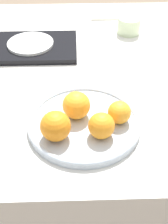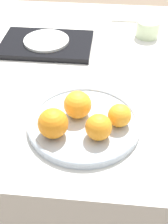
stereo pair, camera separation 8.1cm
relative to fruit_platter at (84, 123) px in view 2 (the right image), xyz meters
name	(u,v)px [view 2 (the right image)]	position (x,y,z in m)	size (l,w,h in m)	color
ground_plane	(121,194)	(0.15, 0.31, -0.75)	(12.00, 12.00, 0.00)	#7A6651
table	(128,143)	(0.15, 0.31, -0.38)	(1.38, 1.08, 0.74)	silver
fruit_platter	(84,123)	(0.00, 0.00, 0.00)	(0.30, 0.30, 0.02)	#B2BCC6
orange_0	(78,105)	(-0.02, 0.02, 0.04)	(0.07, 0.07, 0.07)	orange
orange_1	(99,127)	(0.04, -0.05, 0.04)	(0.07, 0.07, 0.07)	orange
orange_2	(53,123)	(-0.07, -0.06, 0.04)	(0.08, 0.08, 0.08)	orange
orange_3	(120,115)	(0.09, 0.00, 0.03)	(0.06, 0.06, 0.06)	orange
serving_tray	(47,44)	(-0.18, 0.42, 0.00)	(0.34, 0.22, 0.02)	black
side_plate	(46,41)	(-0.18, 0.42, 0.01)	(0.17, 0.17, 0.01)	silver
cup_1	(148,29)	(0.19, 0.54, 0.02)	(0.09, 0.09, 0.06)	beige
napkin	(126,16)	(0.11, 0.71, -0.01)	(0.13, 0.12, 0.01)	silver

